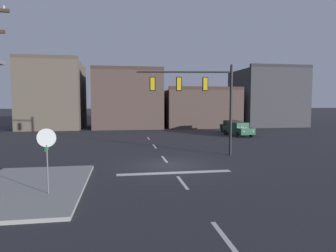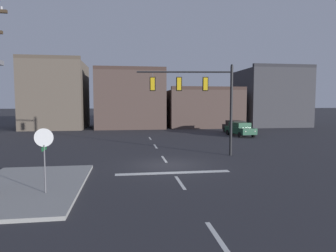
{
  "view_description": "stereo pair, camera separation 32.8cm",
  "coord_description": "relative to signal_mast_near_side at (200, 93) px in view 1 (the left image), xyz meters",
  "views": [
    {
      "loc": [
        -2.88,
        -17.62,
        3.85
      ],
      "look_at": [
        0.41,
        2.99,
        2.21
      ],
      "focal_mm": 31.12,
      "sensor_mm": 36.0,
      "label": 1
    },
    {
      "loc": [
        -2.56,
        -17.67,
        3.85
      ],
      "look_at": [
        0.41,
        2.99,
        2.21
      ],
      "focal_mm": 31.12,
      "sensor_mm": 36.0,
      "label": 2
    }
  ],
  "objects": [
    {
      "name": "ground_plane",
      "position": [
        -2.82,
        -3.05,
        -4.61
      ],
      "size": [
        400.0,
        400.0,
        0.0
      ],
      "primitive_type": "plane",
      "color": "#2B2B30"
    },
    {
      "name": "sidewalk_near_corner",
      "position": [
        -9.9,
        -7.05,
        -4.54
      ],
      "size": [
        5.0,
        8.0,
        0.15
      ],
      "primitive_type": "cube",
      "color": "gray",
      "rests_on": "ground"
    },
    {
      "name": "stop_bar_paint",
      "position": [
        -2.82,
        -5.05,
        -4.61
      ],
      "size": [
        6.4,
        0.5,
        0.01
      ],
      "primitive_type": "cube",
      "color": "silver",
      "rests_on": "ground"
    },
    {
      "name": "lane_centreline",
      "position": [
        -2.82,
        -1.05,
        -4.61
      ],
      "size": [
        0.16,
        26.4,
        0.01
      ],
      "color": "silver",
      "rests_on": "ground"
    },
    {
      "name": "signal_mast_near_side",
      "position": [
        0.0,
        0.0,
        0.0
      ],
      "size": [
        6.93,
        1.08,
        6.66
      ],
      "color": "black",
      "rests_on": "ground"
    },
    {
      "name": "stop_sign",
      "position": [
        -8.73,
        -8.3,
        -2.47
      ],
      "size": [
        0.76,
        0.64,
        2.83
      ],
      "color": "#56565B",
      "rests_on": "ground"
    },
    {
      "name": "car_lot_nearside",
      "position": [
        8.54,
        14.94,
        -3.75
      ],
      "size": [
        2.24,
        4.58,
        1.61
      ],
      "color": "black",
      "rests_on": "ground"
    },
    {
      "name": "car_lot_middle",
      "position": [
        7.84,
        11.74,
        -3.75
      ],
      "size": [
        2.36,
        4.61,
        1.61
      ],
      "color": "#143D28",
      "rests_on": "ground"
    },
    {
      "name": "building_row",
      "position": [
        1.96,
        26.72,
        -0.41
      ],
      "size": [
        44.31,
        13.93,
        10.4
      ],
      "color": "brown",
      "rests_on": "ground"
    }
  ]
}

